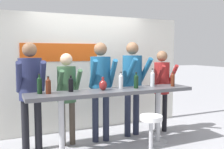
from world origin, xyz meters
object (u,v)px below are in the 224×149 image
at_px(person_left, 67,89).
at_px(person_center_right, 162,81).
at_px(wine_bottle_1, 173,79).
at_px(decorative_vase, 103,85).
at_px(wine_bottle_5, 152,78).
at_px(wine_bottle_6, 121,81).
at_px(person_far_left, 31,84).
at_px(wine_bottle_3, 48,86).
at_px(tasting_table, 114,99).
at_px(person_center, 132,78).
at_px(wine_bottle_0, 71,84).
at_px(wine_bottle_4, 39,85).
at_px(bar_stool, 151,131).
at_px(person_center_left, 101,81).
at_px(wine_bottle_2, 136,81).

xyz_separation_m(person_left, person_center_right, (1.96, -0.06, 0.04)).
relative_size(wine_bottle_1, decorative_vase, 1.24).
relative_size(wine_bottle_5, wine_bottle_6, 1.14).
bearing_deg(wine_bottle_1, person_far_left, 165.80).
bearing_deg(person_left, wine_bottle_6, -29.40).
relative_size(wine_bottle_1, wine_bottle_3, 1.03).
bearing_deg(person_center_right, tasting_table, -155.28).
height_order(tasting_table, person_center_right, person_center_right).
height_order(person_center, wine_bottle_5, person_center).
bearing_deg(wine_bottle_0, person_left, 84.19).
bearing_deg(wine_bottle_3, decorative_vase, -1.00).
relative_size(wine_bottle_0, wine_bottle_4, 0.86).
distance_m(wine_bottle_4, wine_bottle_6, 1.36).
xyz_separation_m(person_center, wine_bottle_1, (0.51, -0.59, 0.01)).
bearing_deg(decorative_vase, wine_bottle_5, 1.55).
height_order(wine_bottle_0, wine_bottle_3, wine_bottle_3).
bearing_deg(person_center_right, bar_stool, -127.47).
distance_m(wine_bottle_3, wine_bottle_5, 1.86).
bearing_deg(person_left, wine_bottle_3, -130.46).
relative_size(wine_bottle_0, wine_bottle_3, 0.98).
xyz_separation_m(person_far_left, wine_bottle_4, (0.08, -0.44, 0.05)).
distance_m(person_far_left, wine_bottle_0, 0.72).
bearing_deg(wine_bottle_1, bar_stool, -147.34).
distance_m(wine_bottle_3, wine_bottle_6, 1.24).
bearing_deg(wine_bottle_6, bar_stool, -73.66).
bearing_deg(tasting_table, person_center_right, 20.55).
bearing_deg(person_center_right, wine_bottle_1, -101.13).
xyz_separation_m(tasting_table, wine_bottle_3, (-1.06, 0.06, 0.28)).
relative_size(tasting_table, wine_bottle_0, 10.90).
bearing_deg(wine_bottle_0, wine_bottle_5, -1.45).
xyz_separation_m(person_left, wine_bottle_3, (-0.40, -0.49, 0.14)).
relative_size(bar_stool, decorative_vase, 3.16).
bearing_deg(person_far_left, wine_bottle_1, -11.76).
xyz_separation_m(person_center_left, person_center_right, (1.35, 0.00, -0.08)).
xyz_separation_m(tasting_table, person_center, (0.64, 0.54, 0.27)).
xyz_separation_m(person_center_left, wine_bottle_0, (-0.66, -0.38, 0.02)).
relative_size(bar_stool, wine_bottle_5, 2.13).
height_order(person_far_left, person_left, person_far_left).
distance_m(tasting_table, wine_bottle_2, 0.51).
bearing_deg(tasting_table, wine_bottle_5, 4.75).
distance_m(person_center, wine_bottle_0, 1.41).
distance_m(wine_bottle_1, wine_bottle_3, 2.22).
xyz_separation_m(wine_bottle_3, wine_bottle_4, (-0.12, 0.06, 0.01)).
bearing_deg(person_center, wine_bottle_5, -80.00).
xyz_separation_m(wine_bottle_0, wine_bottle_6, (0.88, -0.00, 0.01)).
relative_size(person_center_left, person_center, 0.99).
xyz_separation_m(person_center, wine_bottle_2, (-0.22, -0.53, 0.01)).
bearing_deg(person_center, person_center_left, 176.13).
bearing_deg(wine_bottle_5, wine_bottle_3, -179.66).
relative_size(wine_bottle_4, decorative_vase, 1.39).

